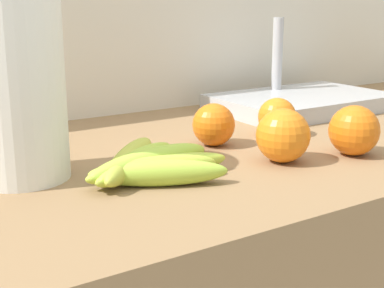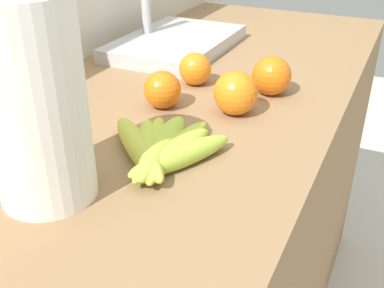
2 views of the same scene
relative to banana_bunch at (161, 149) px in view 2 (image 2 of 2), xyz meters
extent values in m
cube|color=olive|center=(0.14, 0.09, -0.47)|extent=(1.90, 0.64, 0.89)
cube|color=silver|center=(0.14, 0.44, -0.26)|extent=(2.30, 0.06, 1.30)
ellipsoid|color=#AACE3F|center=(0.00, -0.04, 0.00)|extent=(0.18, 0.11, 0.04)
ellipsoid|color=#B5C93F|center=(0.00, -0.02, 0.00)|extent=(0.18, 0.07, 0.04)
ellipsoid|color=#B4CD3F|center=(0.01, -0.02, 0.00)|extent=(0.21, 0.05, 0.03)
ellipsoid|color=#ACCF3F|center=(0.01, 0.00, 0.00)|extent=(0.21, 0.08, 0.04)
ellipsoid|color=#B6CB3F|center=(0.00, 0.01, 0.00)|extent=(0.20, 0.12, 0.03)
ellipsoid|color=#AECE3F|center=(-0.01, 0.02, 0.00)|extent=(0.18, 0.13, 0.04)
ellipsoid|color=#B9C23F|center=(-0.01, 0.03, 0.00)|extent=(0.17, 0.18, 0.04)
sphere|color=orange|center=(0.18, 0.10, 0.02)|extent=(0.07, 0.07, 0.07)
sphere|color=orange|center=(0.33, -0.07, 0.02)|extent=(0.08, 0.08, 0.08)
sphere|color=orange|center=(0.21, -0.04, 0.02)|extent=(0.08, 0.08, 0.08)
sphere|color=orange|center=(0.31, 0.09, 0.02)|extent=(0.07, 0.07, 0.07)
cylinder|color=white|center=(-0.14, 0.09, 0.12)|extent=(0.13, 0.13, 0.27)
cylinder|color=gray|center=(-0.14, 0.09, 0.13)|extent=(0.02, 0.02, 0.30)
cube|color=#B7BABF|center=(0.52, 0.24, 0.00)|extent=(0.38, 0.25, 0.03)
cylinder|color=#B2B2B7|center=(0.52, 0.33, 0.10)|extent=(0.02, 0.02, 0.16)
camera|label=1|loc=(-0.34, -0.64, 0.22)|focal=51.23mm
camera|label=2|loc=(-0.53, -0.31, 0.35)|focal=43.13mm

